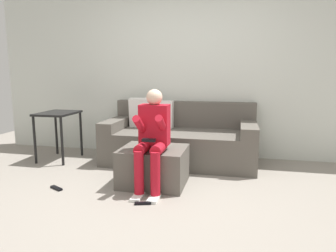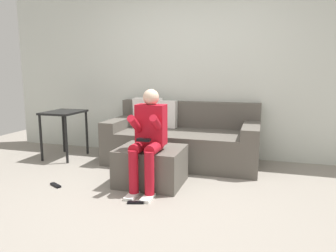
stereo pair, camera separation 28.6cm
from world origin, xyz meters
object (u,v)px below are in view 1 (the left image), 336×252
at_px(person_seated, 152,135).
at_px(remote_by_storage_bin, 56,188).
at_px(ottoman, 154,166).
at_px(couch_sectional, 179,140).
at_px(side_table, 58,120).
at_px(remote_near_ottoman, 143,203).

relative_size(person_seated, remote_by_storage_bin, 6.15).
relative_size(ottoman, person_seated, 0.67).
height_order(couch_sectional, remote_by_storage_bin, couch_sectional).
relative_size(couch_sectional, ottoman, 2.87).
distance_m(person_seated, side_table, 1.88).
height_order(ottoman, remote_by_storage_bin, ottoman).
distance_m(ottoman, remote_near_ottoman, 0.61).
xyz_separation_m(side_table, remote_near_ottoman, (1.67, -1.29, -0.57)).
height_order(remote_near_ottoman, remote_by_storage_bin, same).
relative_size(ottoman, remote_near_ottoman, 4.55).
xyz_separation_m(person_seated, side_table, (-1.66, 0.88, -0.02)).
relative_size(couch_sectional, remote_near_ottoman, 13.05).
relative_size(couch_sectional, side_table, 2.99).
bearing_deg(ottoman, remote_near_ottoman, -85.39).
bearing_deg(ottoman, couch_sectional, 83.58).
bearing_deg(couch_sectional, side_table, -171.12).
bearing_deg(remote_near_ottoman, person_seated, 74.87).
height_order(couch_sectional, side_table, couch_sectional).
bearing_deg(person_seated, couch_sectional, 86.29).
height_order(couch_sectional, remote_near_ottoman, couch_sectional).
distance_m(ottoman, side_table, 1.81).
bearing_deg(person_seated, side_table, 152.04).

